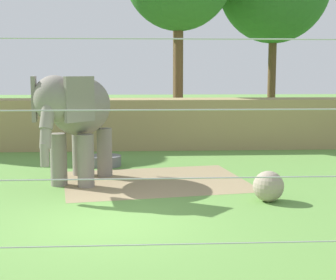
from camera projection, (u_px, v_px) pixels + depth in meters
The scene contains 7 objects.
ground_plane at pixel (108, 222), 10.61m from camera, with size 120.00×120.00×0.00m, color #609342.
dirt_patch at pixel (155, 181), 14.59m from camera, with size 5.19×3.95×0.01m, color #937F5B.
embankment_wall at pixel (123, 124), 20.82m from camera, with size 36.00×1.80×2.05m, color tan.
elephant at pixel (77, 112), 14.11m from camera, with size 2.26×4.04×3.08m.
enrichment_ball at pixel (268, 186), 12.26m from camera, with size 0.76×0.76×0.76m, color gray.
cable_fence at pixel (92, 163), 7.03m from camera, with size 9.39×0.22×3.76m.
water_tub at pixel (105, 161), 16.94m from camera, with size 1.10×1.10×0.35m.
Camera 1 is at (0.68, -10.33, 3.16)m, focal length 53.56 mm.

